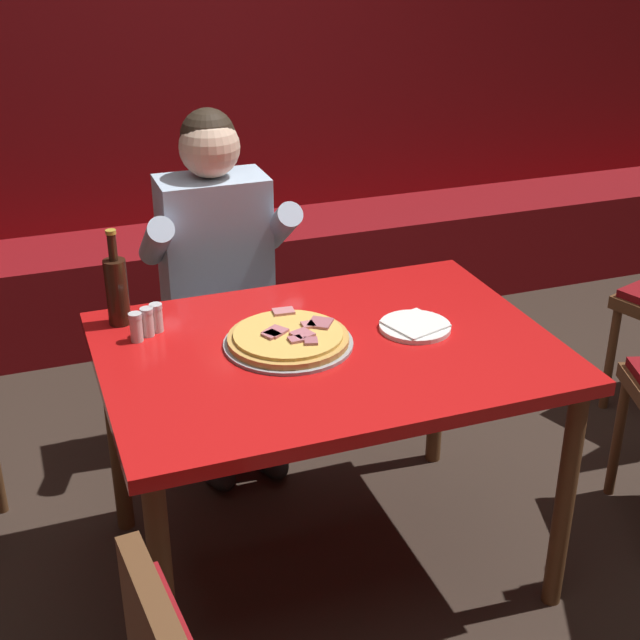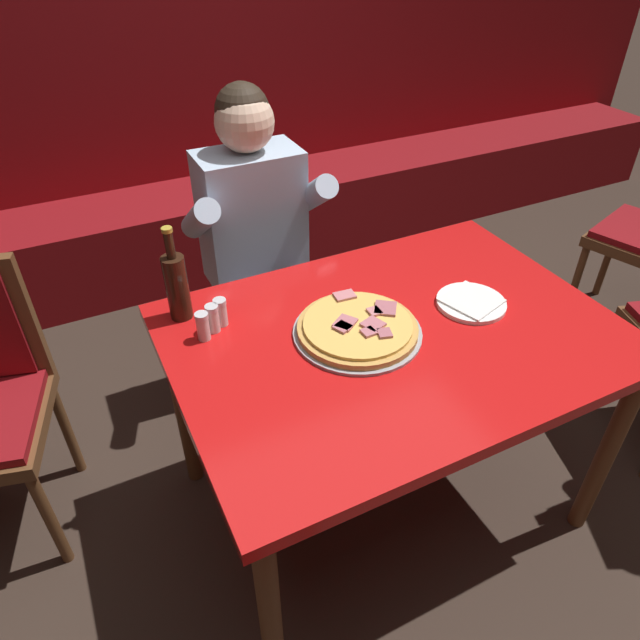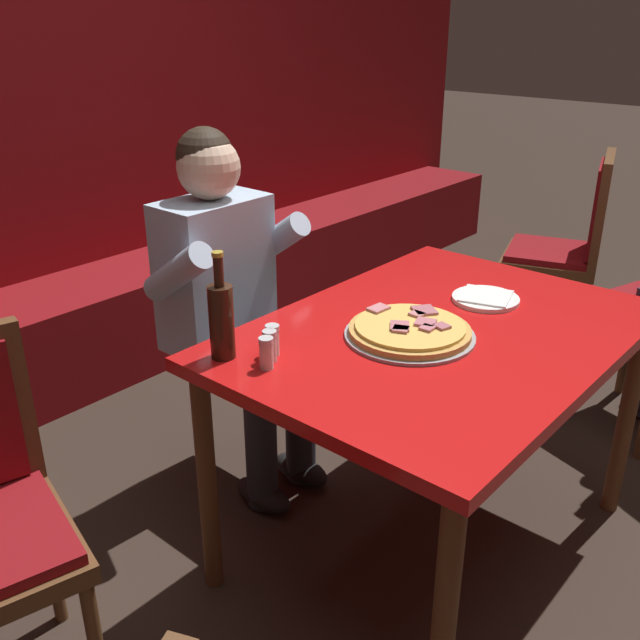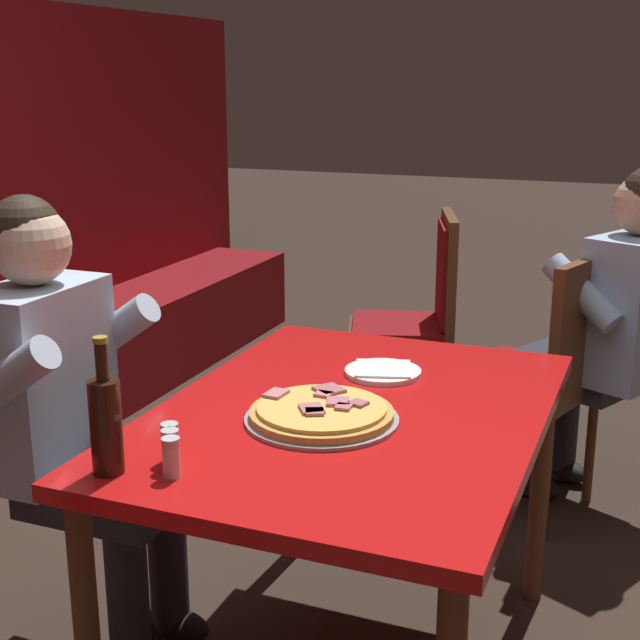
# 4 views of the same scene
# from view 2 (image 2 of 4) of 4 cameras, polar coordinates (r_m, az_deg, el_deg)

# --- Properties ---
(ground_plane) EXTENTS (24.00, 24.00, 0.00)m
(ground_plane) POSITION_cam_2_polar(r_m,az_deg,el_deg) (2.21, 5.89, -17.15)
(ground_plane) COLOR #33261E
(booth_wall_panel) EXTENTS (6.80, 0.16, 1.90)m
(booth_wall_panel) POSITION_cam_2_polar(r_m,az_deg,el_deg) (3.43, -13.70, 21.99)
(booth_wall_panel) COLOR maroon
(booth_wall_panel) RESTS_ON ground_plane
(booth_bench) EXTENTS (6.46, 0.48, 0.46)m
(booth_bench) POSITION_cam_2_polar(r_m,az_deg,el_deg) (3.39, -10.51, 9.09)
(booth_bench) COLOR maroon
(booth_bench) RESTS_ON ground_plane
(main_dining_table) EXTENTS (1.27, 0.91, 0.77)m
(main_dining_table) POSITION_cam_2_polar(r_m,az_deg,el_deg) (1.70, 7.33, -3.35)
(main_dining_table) COLOR brown
(main_dining_table) RESTS_ON ground_plane
(pizza) EXTENTS (0.37, 0.37, 0.05)m
(pizza) POSITION_cam_2_polar(r_m,az_deg,el_deg) (1.62, 3.79, -0.83)
(pizza) COLOR #9E9EA3
(pizza) RESTS_ON main_dining_table
(plate_white_paper) EXTENTS (0.21, 0.21, 0.02)m
(plate_white_paper) POSITION_cam_2_polar(r_m,az_deg,el_deg) (1.79, 14.88, 1.71)
(plate_white_paper) COLOR white
(plate_white_paper) RESTS_ON main_dining_table
(beer_bottle) EXTENTS (0.07, 0.07, 0.29)m
(beer_bottle) POSITION_cam_2_polar(r_m,az_deg,el_deg) (1.68, -14.14, 3.43)
(beer_bottle) COLOR black
(beer_bottle) RESTS_ON main_dining_table
(shaker_black_pepper) EXTENTS (0.04, 0.04, 0.09)m
(shaker_black_pepper) POSITION_cam_2_polar(r_m,az_deg,el_deg) (1.64, -10.65, 0.04)
(shaker_black_pepper) COLOR silver
(shaker_black_pepper) RESTS_ON main_dining_table
(shaker_parmesan) EXTENTS (0.04, 0.04, 0.09)m
(shaker_parmesan) POSITION_cam_2_polar(r_m,az_deg,el_deg) (1.66, -9.88, 0.67)
(shaker_parmesan) COLOR silver
(shaker_parmesan) RESTS_ON main_dining_table
(shaker_red_pepper_flakes) EXTENTS (0.04, 0.04, 0.09)m
(shaker_red_pepper_flakes) POSITION_cam_2_polar(r_m,az_deg,el_deg) (1.61, -11.61, -0.74)
(shaker_red_pepper_flakes) COLOR silver
(shaker_red_pepper_flakes) RESTS_ON main_dining_table
(diner_seated_blue_shirt) EXTENTS (0.53, 0.53, 1.27)m
(diner_seated_blue_shirt) POSITION_cam_2_polar(r_m,az_deg,el_deg) (2.20, -5.89, 7.53)
(diner_seated_blue_shirt) COLOR black
(diner_seated_blue_shirt) RESTS_ON ground_plane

